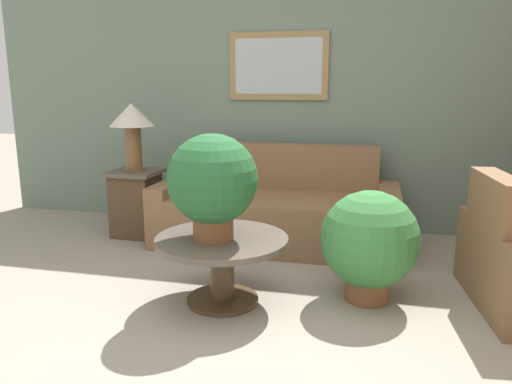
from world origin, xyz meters
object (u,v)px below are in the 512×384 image
Objects in this scene: table_lamp at (132,123)px; potted_plant_floor at (369,242)px; coffee_table at (222,255)px; couch_main at (277,212)px; side_table at (136,202)px; potted_plant_on_table at (212,182)px.

table_lamp is 2.49m from potted_plant_floor.
table_lamp reaches higher than coffee_table.
side_table is (-1.35, -0.08, 0.04)m from couch_main.
potted_plant_floor is (2.19, -0.99, 0.09)m from side_table.
table_lamp is at bearing 134.77° from coffee_table.
table_lamp is at bearing 90.00° from side_table.
potted_plant_on_table reaches higher than couch_main.
potted_plant_on_table is 1.11m from potted_plant_floor.
coffee_table is at bearing 49.97° from potted_plant_on_table.
table_lamp is (-1.25, 1.26, 0.75)m from coffee_table.
couch_main is 1.34m from coffee_table.
potted_plant_floor is at bearing -24.42° from side_table.
coffee_table is 1.77m from side_table.
potted_plant_on_table is (-0.15, -1.38, 0.54)m from couch_main.
potted_plant_floor is (0.98, 0.31, -0.42)m from potted_plant_on_table.
coffee_table is at bearing -94.52° from couch_main.
couch_main is 2.85× the size of potted_plant_floor.
coffee_table is 1.39× the size of side_table.
potted_plant_floor is (0.84, -1.07, 0.12)m from couch_main.
potted_plant_floor is at bearing -24.42° from table_lamp.
potted_plant_on_table is 0.91× the size of potted_plant_floor.
side_table is at bearing -176.67° from couch_main.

